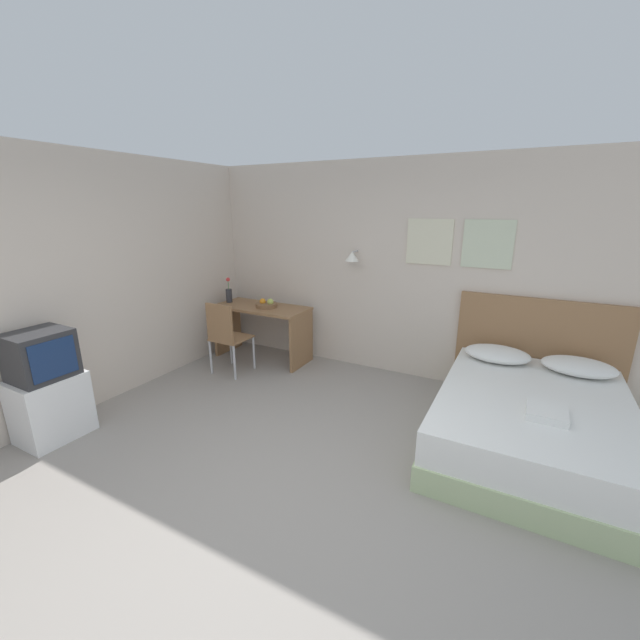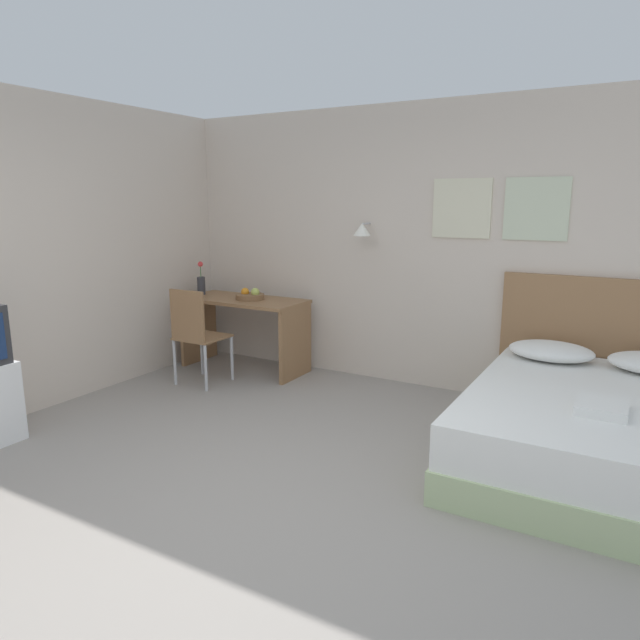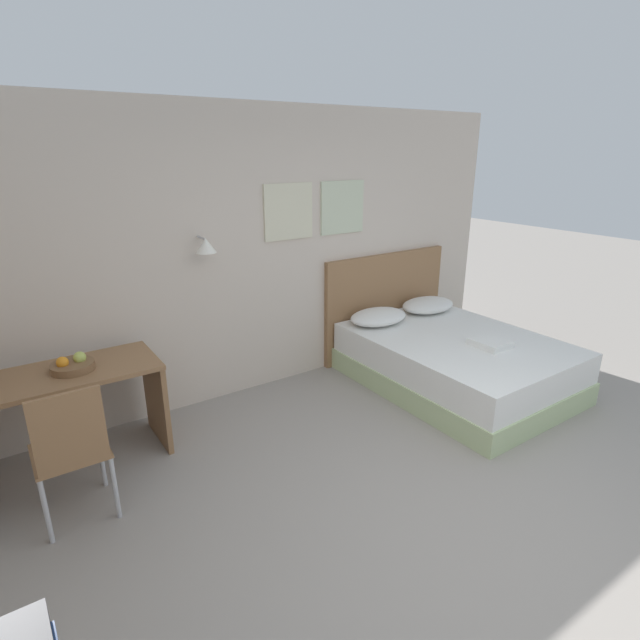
{
  "view_description": "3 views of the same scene",
  "coord_description": "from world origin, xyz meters",
  "px_view_note": "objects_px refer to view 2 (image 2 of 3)",
  "views": [
    {
      "loc": [
        1.41,
        -1.93,
        2.09
      ],
      "look_at": [
        -0.5,
        1.65,
        0.92
      ],
      "focal_mm": 22.0,
      "sensor_mm": 36.0,
      "label": 1
    },
    {
      "loc": [
        1.82,
        -2.36,
        1.77
      ],
      "look_at": [
        -0.33,
        1.39,
        0.86
      ],
      "focal_mm": 32.0,
      "sensor_mm": 36.0,
      "label": 2
    },
    {
      "loc": [
        -2.09,
        -1.34,
        2.26
      ],
      "look_at": [
        -0.17,
        1.46,
        1.09
      ],
      "focal_mm": 28.0,
      "sensor_mm": 36.0,
      "label": 3
    }
  ],
  "objects_px": {
    "headboard": "(604,349)",
    "fruit_bowl": "(250,296)",
    "desk": "(244,319)",
    "pillow_left": "(551,351)",
    "bed": "(588,431)",
    "flower_vase": "(201,283)",
    "folded_towel_near_foot": "(602,407)",
    "desk_chair": "(195,330)"
  },
  "relations": [
    {
      "from": "bed",
      "to": "fruit_bowl",
      "type": "height_order",
      "value": "fruit_bowl"
    },
    {
      "from": "headboard",
      "to": "desk",
      "type": "bearing_deg",
      "value": -173.62
    },
    {
      "from": "folded_towel_near_foot",
      "to": "desk_chair",
      "type": "height_order",
      "value": "desk_chair"
    },
    {
      "from": "pillow_left",
      "to": "fruit_bowl",
      "type": "distance_m",
      "value": 2.95
    },
    {
      "from": "folded_towel_near_foot",
      "to": "fruit_bowl",
      "type": "xyz_separation_m",
      "value": [
        -3.39,
        1.0,
        0.26
      ]
    },
    {
      "from": "flower_vase",
      "to": "desk_chair",
      "type": "bearing_deg",
      "value": -53.59
    },
    {
      "from": "flower_vase",
      "to": "bed",
      "type": "bearing_deg",
      "value": -9.67
    },
    {
      "from": "headboard",
      "to": "fruit_bowl",
      "type": "height_order",
      "value": "headboard"
    },
    {
      "from": "pillow_left",
      "to": "folded_towel_near_foot",
      "type": "height_order",
      "value": "pillow_left"
    },
    {
      "from": "bed",
      "to": "desk_chair",
      "type": "relative_size",
      "value": 2.19
    },
    {
      "from": "headboard",
      "to": "desk",
      "type": "height_order",
      "value": "headboard"
    },
    {
      "from": "headboard",
      "to": "pillow_left",
      "type": "bearing_deg",
      "value": -140.12
    },
    {
      "from": "bed",
      "to": "flower_vase",
      "type": "relative_size",
      "value": 5.78
    },
    {
      "from": "folded_towel_near_foot",
      "to": "fruit_bowl",
      "type": "bearing_deg",
      "value": 163.55
    },
    {
      "from": "pillow_left",
      "to": "flower_vase",
      "type": "height_order",
      "value": "flower_vase"
    },
    {
      "from": "pillow_left",
      "to": "flower_vase",
      "type": "xyz_separation_m",
      "value": [
        -3.58,
        -0.09,
        0.3
      ]
    },
    {
      "from": "desk",
      "to": "fruit_bowl",
      "type": "bearing_deg",
      "value": -1.46
    },
    {
      "from": "bed",
      "to": "pillow_left",
      "type": "xyz_separation_m",
      "value": [
        -0.37,
        0.76,
        0.33
      ]
    },
    {
      "from": "desk_chair",
      "to": "headboard",
      "type": "bearing_deg",
      "value": 16.99
    },
    {
      "from": "pillow_left",
      "to": "desk",
      "type": "xyz_separation_m",
      "value": [
        -3.03,
        -0.07,
        -0.04
      ]
    },
    {
      "from": "desk",
      "to": "headboard",
      "type": "bearing_deg",
      "value": 6.38
    },
    {
      "from": "headboard",
      "to": "desk",
      "type": "relative_size",
      "value": 1.26
    },
    {
      "from": "bed",
      "to": "pillow_left",
      "type": "relative_size",
      "value": 3.18
    },
    {
      "from": "headboard",
      "to": "pillow_left",
      "type": "height_order",
      "value": "headboard"
    },
    {
      "from": "headboard",
      "to": "folded_towel_near_foot",
      "type": "relative_size",
      "value": 5.16
    },
    {
      "from": "bed",
      "to": "headboard",
      "type": "bearing_deg",
      "value": 90.0
    },
    {
      "from": "desk",
      "to": "fruit_bowl",
      "type": "distance_m",
      "value": 0.27
    },
    {
      "from": "folded_towel_near_foot",
      "to": "flower_vase",
      "type": "height_order",
      "value": "flower_vase"
    },
    {
      "from": "fruit_bowl",
      "to": "pillow_left",
      "type": "bearing_deg",
      "value": 1.46
    },
    {
      "from": "folded_towel_near_foot",
      "to": "desk",
      "type": "bearing_deg",
      "value": 163.9
    },
    {
      "from": "headboard",
      "to": "desk_chair",
      "type": "xyz_separation_m",
      "value": [
        -3.46,
        -1.06,
        -0.03
      ]
    },
    {
      "from": "bed",
      "to": "flower_vase",
      "type": "distance_m",
      "value": 4.06
    },
    {
      "from": "desk",
      "to": "bed",
      "type": "bearing_deg",
      "value": -11.51
    },
    {
      "from": "bed",
      "to": "desk",
      "type": "xyz_separation_m",
      "value": [
        -3.39,
        0.69,
        0.29
      ]
    },
    {
      "from": "fruit_bowl",
      "to": "desk_chair",
      "type": "bearing_deg",
      "value": -103.08
    },
    {
      "from": "bed",
      "to": "desk_chair",
      "type": "xyz_separation_m",
      "value": [
        -3.46,
        0.01,
        0.3
      ]
    },
    {
      "from": "desk_chair",
      "to": "fruit_bowl",
      "type": "distance_m",
      "value": 0.74
    },
    {
      "from": "pillow_left",
      "to": "desk",
      "type": "bearing_deg",
      "value": -178.62
    },
    {
      "from": "bed",
      "to": "flower_vase",
      "type": "bearing_deg",
      "value": 170.33
    },
    {
      "from": "desk",
      "to": "desk_chair",
      "type": "relative_size",
      "value": 1.39
    },
    {
      "from": "flower_vase",
      "to": "fruit_bowl",
      "type": "bearing_deg",
      "value": 1.34
    },
    {
      "from": "desk_chair",
      "to": "desk",
      "type": "bearing_deg",
      "value": 84.06
    }
  ]
}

